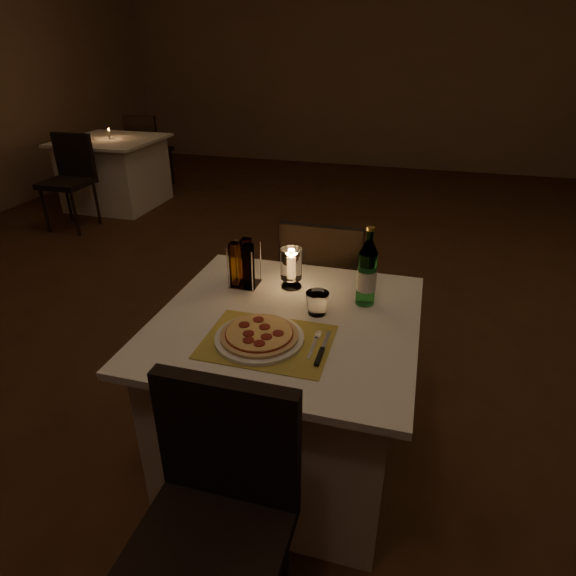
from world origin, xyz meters
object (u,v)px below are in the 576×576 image
(chair_near, at_px, (217,503))
(neighbor_table_left, at_px, (116,172))
(tumbler, at_px, (317,303))
(hurricane_candle, at_px, (291,265))
(main_table, at_px, (287,392))
(chair_far, at_px, (323,282))
(plate, at_px, (259,338))
(water_bottle, at_px, (367,274))
(pizza, at_px, (259,334))

(chair_near, height_order, neighbor_table_left, chair_near)
(tumbler, distance_m, hurricane_candle, 0.26)
(main_table, relative_size, chair_far, 1.11)
(plate, xyz_separation_m, tumbler, (0.16, 0.24, 0.03))
(hurricane_candle, bearing_deg, chair_far, 83.55)
(main_table, bearing_deg, plate, -105.52)
(hurricane_candle, bearing_deg, water_bottle, -9.85)
(tumbler, relative_size, hurricane_candle, 0.51)
(pizza, xyz_separation_m, water_bottle, (0.33, 0.38, 0.11))
(plate, height_order, hurricane_candle, hurricane_candle)
(tumbler, bearing_deg, main_table, -148.94)
(chair_far, relative_size, pizza, 3.21)
(chair_near, distance_m, hurricane_candle, 1.02)
(pizza, height_order, neighbor_table_left, pizza)
(pizza, distance_m, neighbor_table_left, 4.35)
(main_table, distance_m, hurricane_candle, 0.54)
(plate, bearing_deg, neighbor_table_left, 130.62)
(main_table, height_order, chair_far, chair_far)
(pizza, bearing_deg, chair_near, -84.65)
(chair_near, height_order, tumbler, chair_near)
(chair_far, bearing_deg, chair_near, -90.00)
(chair_far, xyz_separation_m, hurricane_candle, (-0.05, -0.46, 0.30))
(plate, bearing_deg, hurricane_candle, 90.23)
(main_table, xyz_separation_m, plate, (-0.05, -0.18, 0.38))
(chair_far, height_order, neighbor_table_left, chair_far)
(chair_near, relative_size, water_bottle, 2.74)
(chair_near, distance_m, water_bottle, 1.01)
(water_bottle, xyz_separation_m, neighbor_table_left, (-3.15, 2.91, -0.50))
(neighbor_table_left, bearing_deg, chair_near, -53.09)
(tumbler, bearing_deg, hurricane_candle, 129.37)
(pizza, relative_size, hurricane_candle, 1.57)
(plate, relative_size, hurricane_candle, 1.79)
(tumbler, height_order, hurricane_candle, hurricane_candle)
(main_table, height_order, neighbor_table_left, same)
(chair_near, height_order, water_bottle, water_bottle)
(main_table, xyz_separation_m, pizza, (-0.05, -0.18, 0.39))
(chair_far, xyz_separation_m, tumbler, (0.11, -0.65, 0.24))
(chair_far, relative_size, tumbler, 9.82)
(chair_far, relative_size, water_bottle, 2.74)
(plate, bearing_deg, chair_far, 86.80)
(water_bottle, bearing_deg, tumbler, -141.30)
(main_table, bearing_deg, chair_near, -90.00)
(neighbor_table_left, bearing_deg, water_bottle, -42.77)
(plate, xyz_separation_m, water_bottle, (0.33, 0.38, 0.12))
(chair_near, bearing_deg, main_table, 90.00)
(hurricane_candle, bearing_deg, tumbler, -50.63)
(chair_near, bearing_deg, water_bottle, 73.24)
(tumbler, xyz_separation_m, water_bottle, (0.17, 0.14, 0.09))
(water_bottle, xyz_separation_m, hurricane_candle, (-0.33, 0.06, -0.03))
(tumbler, distance_m, water_bottle, 0.23)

